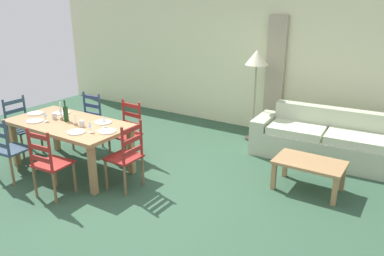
{
  "coord_description": "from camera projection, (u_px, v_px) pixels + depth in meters",
  "views": [
    {
      "loc": [
        3.15,
        -3.49,
        2.48
      ],
      "look_at": [
        0.45,
        0.72,
        0.75
      ],
      "focal_mm": 35.25,
      "sensor_mm": 36.0,
      "label": 1
    }
  ],
  "objects": [
    {
      "name": "fork_far_right",
      "position": [
        96.0,
        121.0,
        5.58
      ],
      "size": [
        0.03,
        0.17,
        0.01
      ],
      "primitive_type": "cube",
      "rotation": [
        0.0,
        0.0,
        0.08
      ],
      "color": "silver",
      "rests_on": "dining_table"
    },
    {
      "name": "standing_lamp",
      "position": [
        257.0,
        63.0,
        6.54
      ],
      "size": [
        0.4,
        0.4,
        1.64
      ],
      "color": "#332D28",
      "rests_on": "ground_plane"
    },
    {
      "name": "fork_head_east",
      "position": [
        99.0,
        130.0,
        5.21
      ],
      "size": [
        0.02,
        0.17,
        0.01
      ],
      "primitive_type": "cube",
      "rotation": [
        0.0,
        0.0,
        0.03
      ],
      "color": "silver",
      "rests_on": "dining_table"
    },
    {
      "name": "wine_bottle",
      "position": [
        66.0,
        113.0,
        5.55
      ],
      "size": [
        0.07,
        0.07,
        0.32
      ],
      "color": "#143819",
      "rests_on": "dining_table"
    },
    {
      "name": "curtain_panel_left",
      "position": [
        275.0,
        77.0,
        6.98
      ],
      "size": [
        0.35,
        0.08,
        2.2
      ],
      "primitive_type": "cube",
      "color": "tan",
      "rests_on": "ground_plane"
    },
    {
      "name": "fork_head_west",
      "position": [
        30.0,
        112.0,
        6.01
      ],
      "size": [
        0.02,
        0.17,
        0.01
      ],
      "primitive_type": "cube",
      "rotation": [
        0.0,
        0.0,
        0.01
      ],
      "color": "silver",
      "rests_on": "dining_table"
    },
    {
      "name": "dinner_plate_near_left",
      "position": [
        35.0,
        121.0,
        5.56
      ],
      "size": [
        0.24,
        0.24,
        0.02
      ],
      "primitive_type": "cylinder",
      "color": "white",
      "rests_on": "dining_table"
    },
    {
      "name": "dinner_plate_head_west",
      "position": [
        35.0,
        113.0,
        5.93
      ],
      "size": [
        0.24,
        0.24,
        0.02
      ],
      "primitive_type": "cylinder",
      "color": "white",
      "rests_on": "dining_table"
    },
    {
      "name": "dining_chair_head_east",
      "position": [
        126.0,
        156.0,
        5.04
      ],
      "size": [
        0.4,
        0.42,
        0.96
      ],
      "color": "maroon",
      "rests_on": "ground_plane"
    },
    {
      "name": "dining_chair_far_left",
      "position": [
        88.0,
        122.0,
        6.44
      ],
      "size": [
        0.43,
        0.41,
        0.96
      ],
      "color": "navy",
      "rests_on": "ground_plane"
    },
    {
      "name": "dining_chair_near_right",
      "position": [
        49.0,
        163.0,
        4.82
      ],
      "size": [
        0.45,
        0.43,
        0.96
      ],
      "color": "maroon",
      "rests_on": "ground_plane"
    },
    {
      "name": "candle_tall",
      "position": [
        61.0,
        115.0,
        5.61
      ],
      "size": [
        0.05,
        0.05,
        0.28
      ],
      "color": "#998C66",
      "rests_on": "dining_table"
    },
    {
      "name": "fork_near_right",
      "position": [
        69.0,
        131.0,
        5.18
      ],
      "size": [
        0.03,
        0.17,
        0.01
      ],
      "primitive_type": "cube",
      "rotation": [
        0.0,
        0.0,
        -0.09
      ],
      "color": "silver",
      "rests_on": "dining_table"
    },
    {
      "name": "dining_chair_far_right",
      "position": [
        127.0,
        132.0,
        5.95
      ],
      "size": [
        0.44,
        0.42,
        0.96
      ],
      "color": "maroon",
      "rests_on": "ground_plane"
    },
    {
      "name": "wine_glass_far_right",
      "position": [
        104.0,
        120.0,
        5.29
      ],
      "size": [
        0.06,
        0.06,
        0.16
      ],
      "color": "white",
      "rests_on": "dining_table"
    },
    {
      "name": "ground_plane",
      "position": [
        136.0,
        189.0,
        5.2
      ],
      "size": [
        9.6,
        9.6,
        0.02
      ],
      "primitive_type": "cube",
      "color": "#2E4F39"
    },
    {
      "name": "coffee_table",
      "position": [
        309.0,
        166.0,
        5.04
      ],
      "size": [
        0.9,
        0.56,
        0.42
      ],
      "color": "#A27A4F",
      "rests_on": "ground_plane"
    },
    {
      "name": "dinner_plate_far_left",
      "position": [
        62.0,
        113.0,
        5.96
      ],
      "size": [
        0.24,
        0.24,
        0.02
      ],
      "primitive_type": "cylinder",
      "color": "white",
      "rests_on": "dining_table"
    },
    {
      "name": "dinner_plate_near_right",
      "position": [
        76.0,
        132.0,
        5.1
      ],
      "size": [
        0.24,
        0.24,
        0.02
      ],
      "primitive_type": "cylinder",
      "color": "white",
      "rests_on": "dining_table"
    },
    {
      "name": "dining_chair_near_left",
      "position": [
        8.0,
        149.0,
        5.28
      ],
      "size": [
        0.44,
        0.43,
        0.96
      ],
      "color": "#2D4156",
      "rests_on": "ground_plane"
    },
    {
      "name": "dinner_plate_far_right",
      "position": [
        103.0,
        122.0,
        5.5
      ],
      "size": [
        0.24,
        0.24,
        0.02
      ],
      "primitive_type": "cylinder",
      "color": "white",
      "rests_on": "dining_table"
    },
    {
      "name": "wine_glass_near_right",
      "position": [
        90.0,
        125.0,
        5.08
      ],
      "size": [
        0.06,
        0.06,
        0.16
      ],
      "color": "white",
      "rests_on": "dining_table"
    },
    {
      "name": "fork_near_left",
      "position": [
        28.0,
        120.0,
        5.64
      ],
      "size": [
        0.03,
        0.17,
        0.01
      ],
      "primitive_type": "cube",
      "rotation": [
        0.0,
        0.0,
        -0.1
      ],
      "color": "silver",
      "rests_on": "dining_table"
    },
    {
      "name": "wall_far",
      "position": [
        244.0,
        59.0,
        7.38
      ],
      "size": [
        9.6,
        0.16,
        2.7
      ],
      "primitive_type": "cube",
      "color": "beige",
      "rests_on": "ground_plane"
    },
    {
      "name": "wine_glass_far_left",
      "position": [
        60.0,
        110.0,
        5.76
      ],
      "size": [
        0.06,
        0.06,
        0.16
      ],
      "color": "white",
      "rests_on": "dining_table"
    },
    {
      "name": "coffee_cup_primary",
      "position": [
        82.0,
        123.0,
        5.34
      ],
      "size": [
        0.07,
        0.07,
        0.09
      ],
      "primitive_type": "cylinder",
      "color": "silver",
      "rests_on": "dining_table"
    },
    {
      "name": "fork_far_left",
      "position": [
        56.0,
        112.0,
        6.04
      ],
      "size": [
        0.03,
        0.17,
        0.01
      ],
      "primitive_type": "cube",
      "rotation": [
        0.0,
        0.0,
        0.05
      ],
      "color": "silver",
      "rests_on": "dining_table"
    },
    {
      "name": "candle_short",
      "position": [
        76.0,
        122.0,
        5.38
      ],
      "size": [
        0.05,
        0.05,
        0.17
      ],
      "color": "#998C66",
      "rests_on": "dining_table"
    },
    {
      "name": "dining_chair_head_west",
      "position": [
        22.0,
        127.0,
        6.19
      ],
      "size": [
        0.4,
        0.42,
        0.96
      ],
      "color": "#2C4455",
      "rests_on": "ground_plane"
    },
    {
      "name": "dining_table",
      "position": [
        69.0,
        128.0,
        5.56
      ],
      "size": [
        1.9,
        0.96,
        0.75
      ],
      "color": "#A27A4F",
      "rests_on": "ground_plane"
    },
    {
      "name": "dinner_plate_head_east",
      "position": [
        107.0,
        131.0,
        5.13
      ],
      "size": [
        0.24,
        0.24,
        0.02
      ],
      "primitive_type": "cylinder",
      "color": "white",
      "rests_on": "dining_table"
    },
    {
      "name": "wine_glass_near_left",
      "position": [
        45.0,
        114.0,
        5.54
      ],
      "size": [
        0.06,
        0.06,
        0.16
      ],
      "color": "white",
      "rests_on": "dining_table"
    },
    {
      "name": "couch",
      "position": [
        326.0,
        141.0,
        6.07
      ],
      "size": [
        2.32,
        0.93,
        0.8
      ],
      "color": "#B3BE9D",
      "rests_on": "ground_plane"
    },
    {
      "name": "coffee_cup_secondary",
      "position": [
        54.0,
        116.0,
        5.67
      ],
      "size": [
        0.07,
        0.07,
        0.09
      ],
      "primitive_type": "cylinder",
      "color": "silver",
      "rests_on": "dining_table"
    }
  ]
}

